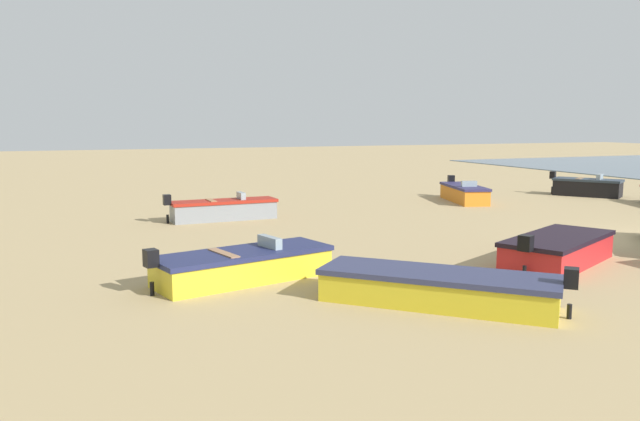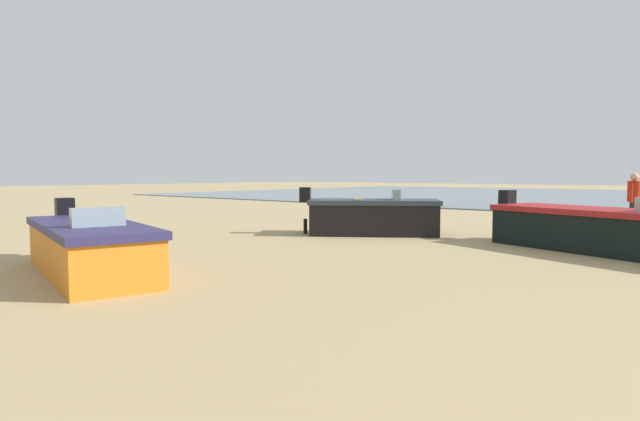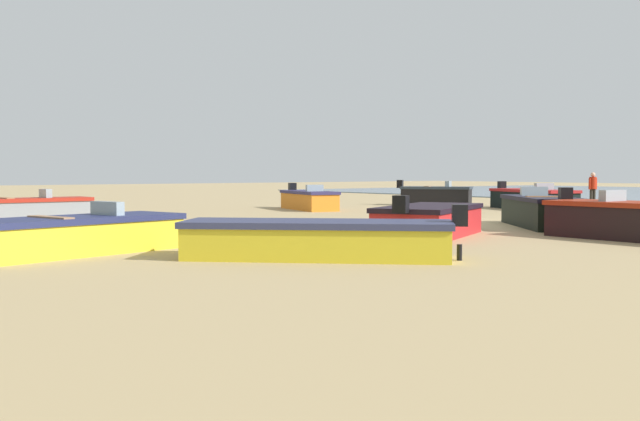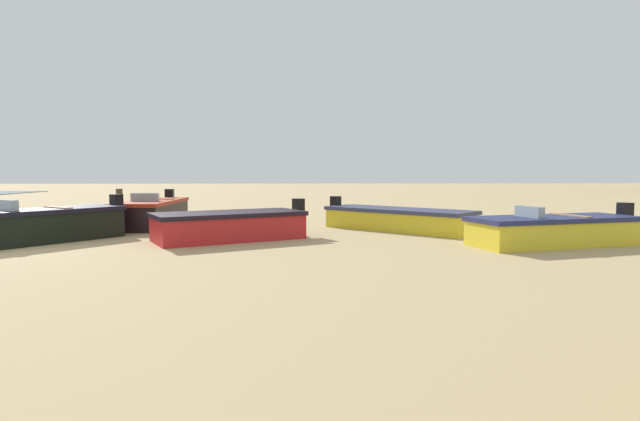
% 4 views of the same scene
% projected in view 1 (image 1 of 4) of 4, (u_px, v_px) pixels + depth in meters
% --- Properties ---
extents(boat_orange_2, '(4.28, 2.34, 1.14)m').
position_uv_depth(boat_orange_2, '(464.00, 193.00, 31.25)').
color(boat_orange_2, orange).
rests_on(boat_orange_2, ground).
extents(boat_red_3, '(3.45, 4.48, 1.11)m').
position_uv_depth(boat_red_3, '(558.00, 250.00, 17.49)').
color(boat_red_3, red).
rests_on(boat_red_3, ground).
extents(boat_yellow_4, '(4.65, 4.74, 1.04)m').
position_uv_depth(boat_yellow_4, '(439.00, 288.00, 13.61)').
color(boat_yellow_4, gold).
rests_on(boat_yellow_4, ground).
extents(boat_black_7, '(3.60, 3.07, 1.24)m').
position_uv_depth(boat_black_7, '(587.00, 187.00, 33.61)').
color(boat_black_7, black).
rests_on(boat_black_7, ground).
extents(boat_yellow_8, '(2.61, 4.83, 1.07)m').
position_uv_depth(boat_yellow_8, '(243.00, 265.00, 15.67)').
color(boat_yellow_8, gold).
rests_on(boat_yellow_8, ground).
extents(boat_grey_9, '(1.35, 4.55, 1.13)m').
position_uv_depth(boat_grey_9, '(224.00, 210.00, 25.42)').
color(boat_grey_9, gray).
rests_on(boat_grey_9, ground).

